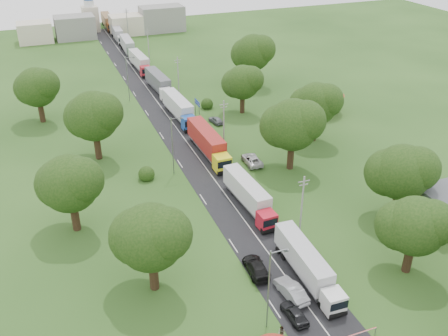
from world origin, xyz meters
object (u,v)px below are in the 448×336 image
info_sign (197,105)px  truck_0 (307,264)px  car_lane_mid (291,291)px  car_lane_front (295,313)px

info_sign → truck_0: (-3.10, -49.74, -0.99)m
truck_0 → car_lane_mid: size_ratio=2.70×
info_sign → car_lane_mid: bearing=-96.8°
info_sign → truck_0: size_ratio=0.30×
car_lane_mid → car_lane_front: bearing=63.1°
truck_0 → car_lane_front: 6.94m
info_sign → car_lane_front: size_ratio=1.00×
info_sign → car_lane_front: 55.55m
info_sign → car_lane_front: (-7.43, -55.00, -2.30)m
car_lane_mid → truck_0: bearing=-150.8°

